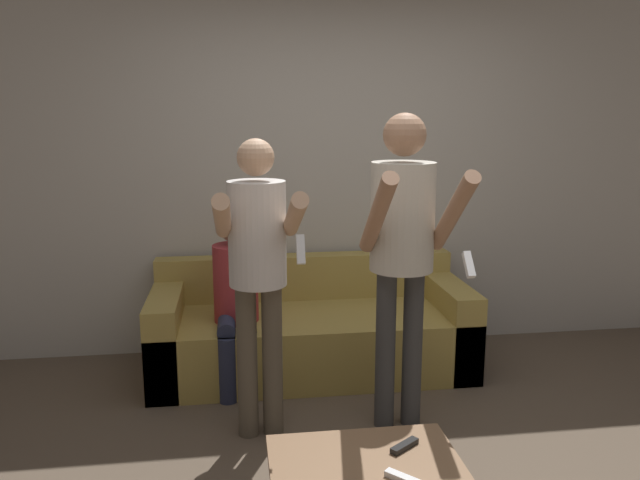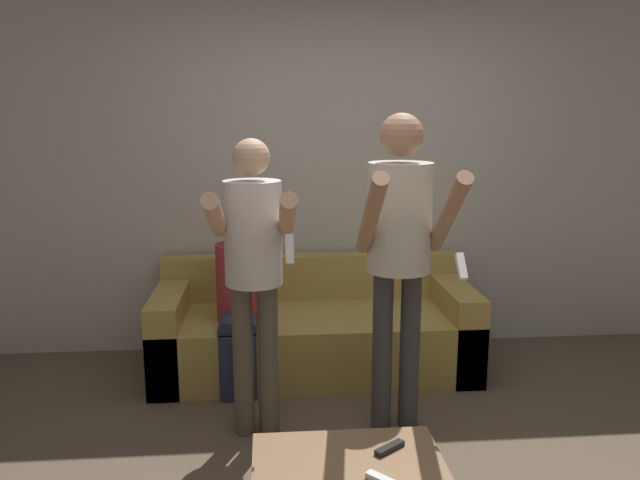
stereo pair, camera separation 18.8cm
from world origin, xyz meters
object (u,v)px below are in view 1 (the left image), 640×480
(person_seated, at_px, (236,294))
(coffee_table, at_px, (364,468))
(person_standing_left, at_px, (258,259))
(person_standing_right, at_px, (403,236))
(couch, at_px, (311,332))
(remote_far, at_px, (404,446))
(remote_near, at_px, (403,478))

(person_seated, distance_m, coffee_table, 1.68)
(person_standing_left, distance_m, person_standing_right, 0.78)
(couch, xyz_separation_m, person_standing_right, (0.38, -0.88, 0.83))
(person_standing_right, bearing_deg, remote_far, -103.60)
(person_seated, relative_size, remote_far, 7.87)
(person_standing_left, bearing_deg, couch, 66.41)
(person_seated, relative_size, coffee_table, 1.44)
(remote_far, bearing_deg, remote_near, -106.69)
(couch, height_order, person_seated, person_seated)
(person_seated, xyz_separation_m, remote_far, (0.69, -1.52, -0.24))
(remote_near, height_order, remote_far, same)
(remote_far, bearing_deg, person_seated, 114.34)
(couch, relative_size, person_standing_left, 1.32)
(person_standing_left, xyz_separation_m, remote_far, (0.57, -0.83, -0.63))
(person_standing_right, xyz_separation_m, remote_far, (-0.20, -0.83, -0.73))
(person_standing_left, bearing_deg, person_seated, 99.75)
(person_standing_left, relative_size, person_standing_right, 0.93)
(person_standing_right, distance_m, remote_near, 1.32)
(person_standing_left, bearing_deg, remote_near, -64.81)
(person_standing_right, bearing_deg, person_seated, 142.43)
(couch, bearing_deg, person_seated, -158.93)
(couch, xyz_separation_m, person_seated, (-0.50, -0.19, 0.34))
(couch, distance_m, remote_near, 1.95)
(couch, distance_m, person_standing_left, 1.21)
(remote_near, bearing_deg, coffee_table, 122.87)
(person_standing_left, relative_size, remote_near, 12.14)
(couch, xyz_separation_m, person_standing_left, (-0.38, -0.88, 0.74))
(person_standing_left, relative_size, coffee_table, 2.07)
(coffee_table, bearing_deg, remote_far, 16.78)
(couch, bearing_deg, person_standing_right, -66.29)
(couch, bearing_deg, person_standing_left, -113.59)
(coffee_table, bearing_deg, person_standing_right, 66.61)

